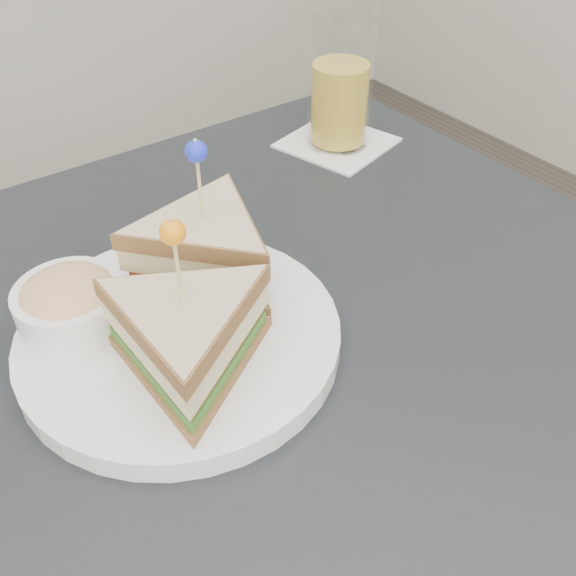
{
  "coord_description": "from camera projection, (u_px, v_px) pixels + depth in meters",
  "views": [
    {
      "loc": [
        -0.23,
        -0.32,
        1.14
      ],
      "look_at": [
        0.01,
        0.01,
        0.8
      ],
      "focal_mm": 40.0,
      "sensor_mm": 36.0,
      "label": 1
    }
  ],
  "objects": [
    {
      "name": "table",
      "position": [
        286.0,
        400.0,
        0.6
      ],
      "size": [
        0.8,
        0.8,
        0.75
      ],
      "color": "black",
      "rests_on": "ground"
    },
    {
      "name": "cutlery_knife",
      "position": [
        93.0,
        331.0,
        0.56
      ],
      "size": [
        0.17,
        0.19,
        0.01
      ],
      "rotation": [
        0.0,
        0.0,
        -0.73
      ],
      "color": "white",
      "rests_on": "table"
    },
    {
      "name": "drink_set",
      "position": [
        340.0,
        92.0,
        0.79
      ],
      "size": [
        0.15,
        0.15,
        0.16
      ],
      "rotation": [
        0.0,
        0.0,
        0.27
      ],
      "color": "white",
      "rests_on": "table"
    },
    {
      "name": "plate_meal",
      "position": [
        181.0,
        301.0,
        0.53
      ],
      "size": [
        0.31,
        0.29,
        0.16
      ],
      "rotation": [
        0.0,
        0.0,
        0.03
      ],
      "color": "white",
      "rests_on": "table"
    }
  ]
}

